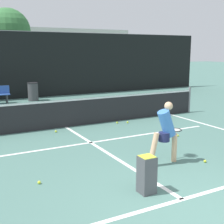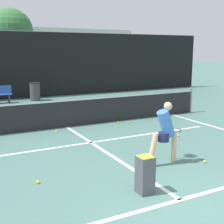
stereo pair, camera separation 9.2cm
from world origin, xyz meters
TOP-DOWN VIEW (x-y plane):
  - ground_plane at (0.00, 0.00)m, footprint 100.00×100.00m
  - court_baseline_near at (0.00, 0.40)m, footprint 11.00×0.10m
  - court_service_line at (0.00, 4.31)m, footprint 8.25×0.10m
  - court_center_mark at (0.00, 3.39)m, footprint 0.10×5.98m
  - net at (0.00, 6.38)m, footprint 11.09×0.09m
  - fence_back at (0.00, 13.64)m, footprint 24.00×0.06m
  - player_practicing at (0.84, 1.99)m, footprint 1.13×0.55m
  - tennis_ball_scattered_1 at (1.70, 1.58)m, footprint 0.07×0.07m
  - tennis_ball_scattered_2 at (-2.05, 2.24)m, footprint 0.07×0.07m
  - tennis_ball_scattered_3 at (-0.52, 5.86)m, footprint 0.07×0.07m
  - tennis_ball_scattered_4 at (2.17, 5.88)m, footprint 0.07×0.07m
  - tennis_ball_scattered_5 at (2.60, 3.63)m, footprint 0.07×0.07m
  - tennis_ball_scattered_6 at (1.81, 6.01)m, footprint 0.07×0.07m
  - ball_hopper at (-0.40, 0.93)m, footprint 0.28×0.28m
  - trash_bin at (0.47, 12.54)m, footprint 0.55×0.55m
  - tree_west at (0.66, 19.51)m, footprint 3.09×3.09m

SIDE VIEW (x-z plane):
  - ground_plane at x=0.00m, z-range 0.00..0.00m
  - court_baseline_near at x=0.00m, z-range 0.00..0.01m
  - court_service_line at x=0.00m, z-range 0.00..0.01m
  - court_center_mark at x=0.00m, z-range 0.00..0.01m
  - tennis_ball_scattered_1 at x=1.70m, z-range 0.00..0.07m
  - tennis_ball_scattered_2 at x=-2.05m, z-range 0.00..0.07m
  - tennis_ball_scattered_3 at x=-0.52m, z-range 0.00..0.07m
  - tennis_ball_scattered_4 at x=2.17m, z-range 0.00..0.07m
  - tennis_ball_scattered_5 at x=2.60m, z-range 0.00..0.07m
  - tennis_ball_scattered_6 at x=1.81m, z-range 0.00..0.07m
  - ball_hopper at x=-0.40m, z-range 0.02..0.73m
  - trash_bin at x=0.47m, z-range 0.00..0.94m
  - net at x=0.00m, z-range -0.02..1.05m
  - player_practicing at x=0.84m, z-range 0.06..1.52m
  - fence_back at x=0.00m, z-range -0.01..3.58m
  - tree_west at x=0.66m, z-range 1.15..6.59m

